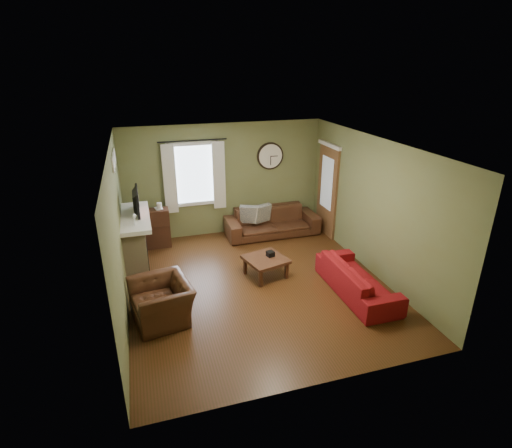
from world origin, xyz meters
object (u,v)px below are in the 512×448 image
object	(u,v)px
sofa_brown	(272,222)
armchair	(162,301)
sofa_red	(357,279)
coffee_table	(266,267)
bookshelf	(153,229)

from	to	relation	value
sofa_brown	armchair	distance (m)	3.88
sofa_red	coffee_table	bearing A→B (deg)	52.77
coffee_table	bookshelf	bearing A→B (deg)	135.27
coffee_table	armchair	bearing A→B (deg)	-157.40
bookshelf	armchair	xyz separation A→B (m)	(-0.03, -2.79, -0.11)
bookshelf	sofa_brown	size ratio (longest dim) A/B	0.40
armchair	coffee_table	xyz separation A→B (m)	(2.01, 0.84, -0.13)
sofa_red	armchair	size ratio (longest dim) A/B	1.91
sofa_brown	armchair	world-z (taller)	armchair
sofa_brown	sofa_red	distance (m)	2.98
sofa_brown	coffee_table	bearing A→B (deg)	-112.29
coffee_table	sofa_brown	bearing A→B (deg)	67.71
sofa_red	coffee_table	size ratio (longest dim) A/B	2.64
bookshelf	sofa_red	distance (m)	4.50
bookshelf	sofa_red	xyz separation A→B (m)	(3.35, -3.00, -0.16)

